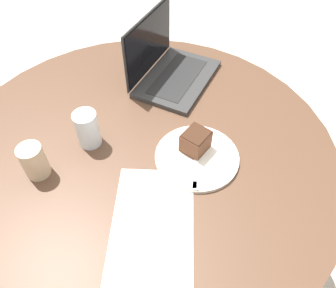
# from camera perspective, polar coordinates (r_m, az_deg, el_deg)

# --- Properties ---
(ground_plane) EXTENTS (12.00, 12.00, 0.00)m
(ground_plane) POSITION_cam_1_polar(r_m,az_deg,el_deg) (1.72, -3.14, -17.38)
(ground_plane) COLOR #B7AD9E
(dining_table) EXTENTS (1.26, 1.26, 0.77)m
(dining_table) POSITION_cam_1_polar(r_m,az_deg,el_deg) (1.17, -4.40, -5.17)
(dining_table) COLOR #4C3323
(dining_table) RESTS_ON ground_plane
(paper_document) EXTENTS (0.40, 0.34, 0.00)m
(paper_document) POSITION_cam_1_polar(r_m,az_deg,el_deg) (0.90, -2.68, -13.49)
(paper_document) COLOR white
(paper_document) RESTS_ON dining_table
(plate) EXTENTS (0.26, 0.26, 0.01)m
(plate) POSITION_cam_1_polar(r_m,az_deg,el_deg) (1.02, 5.05, -2.27)
(plate) COLOR silver
(plate) RESTS_ON dining_table
(cake_slice) EXTENTS (0.09, 0.08, 0.07)m
(cake_slice) POSITION_cam_1_polar(r_m,az_deg,el_deg) (1.01, 4.82, 0.51)
(cake_slice) COLOR brown
(cake_slice) RESTS_ON plate
(fork) EXTENTS (0.17, 0.08, 0.00)m
(fork) POSITION_cam_1_polar(r_m,az_deg,el_deg) (0.98, 4.78, -4.67)
(fork) COLOR silver
(fork) RESTS_ON plate
(coffee_glass) EXTENTS (0.07, 0.07, 0.11)m
(coffee_glass) POSITION_cam_1_polar(r_m,az_deg,el_deg) (1.02, -22.31, -2.76)
(coffee_glass) COLOR #C6AD89
(coffee_glass) RESTS_ON dining_table
(water_glass) EXTENTS (0.07, 0.07, 0.12)m
(water_glass) POSITION_cam_1_polar(r_m,az_deg,el_deg) (1.05, -13.85, 2.57)
(water_glass) COLOR silver
(water_glass) RESTS_ON dining_table
(laptop) EXTENTS (0.34, 0.24, 0.25)m
(laptop) POSITION_cam_1_polar(r_m,az_deg,el_deg) (1.28, 0.32, 12.97)
(laptop) COLOR #2D2D2D
(laptop) RESTS_ON dining_table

